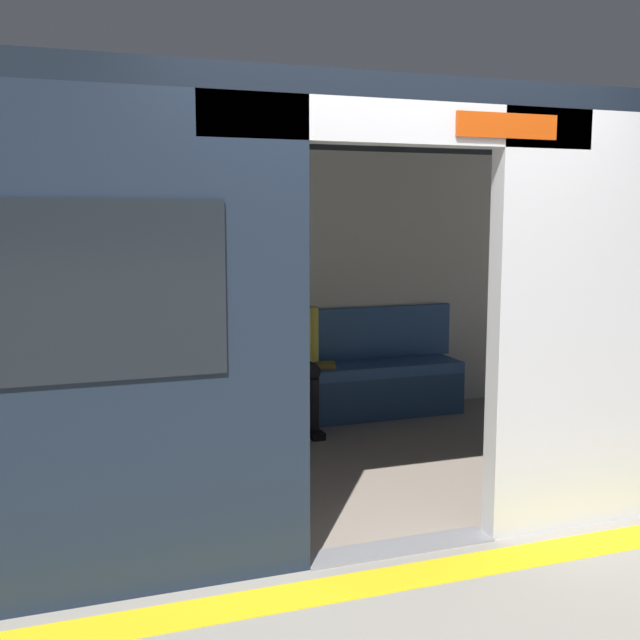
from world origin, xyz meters
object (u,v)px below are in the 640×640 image
handbag (235,363)px  book (326,365)px  bench_seat (268,385)px  grab_pole_door (284,326)px  person_seated (288,345)px  train_car (304,235)px

handbag → book: bearing=-178.6°
bench_seat → grab_pole_door: 2.09m
bench_seat → book: book is taller
bench_seat → grab_pole_door: grab_pole_door is taller
handbag → grab_pole_door: grab_pole_door is taller
person_seated → book: bearing=-163.3°
train_car → person_seated: bearing=-101.7°
handbag → grab_pole_door: 2.02m
train_car → book: (-0.58, -1.18, -1.10)m
person_seated → grab_pole_door: (0.60, 1.84, 0.43)m
handbag → book: handbag is taller
book → grab_pole_door: 2.27m
train_car → book: size_ratio=29.09×
book → handbag: bearing=19.3°
train_car → person_seated: 1.41m
person_seated → grab_pole_door: bearing=72.0°
book → grab_pole_door: grab_pole_door is taller
train_car → grab_pole_door: train_car is taller
handbag → person_seated: bearing=167.8°
grab_pole_door → bench_seat: bearing=-103.2°
person_seated → handbag: (0.41, -0.09, -0.14)m
person_seated → bench_seat: bearing=-19.0°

